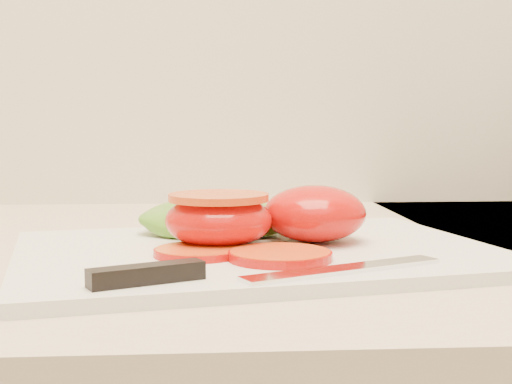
{
  "coord_description": "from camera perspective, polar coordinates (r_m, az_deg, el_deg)",
  "views": [
    {
      "loc": [
        -0.06,
        1.01,
        1.04
      ],
      "look_at": [
        -0.02,
        1.6,
        0.99
      ],
      "focal_mm": 50.0,
      "sensor_mm": 36.0,
      "label": 1
    }
  ],
  "objects": [
    {
      "name": "tomato_half_dome",
      "position": [
        0.62,
        4.7,
        -1.72
      ],
      "size": [
        0.09,
        0.09,
        0.05
      ],
      "primitive_type": "ellipsoid",
      "color": "red",
      "rests_on": "cutting_board"
    },
    {
      "name": "cutting_board",
      "position": [
        0.59,
        0.07,
        -4.91
      ],
      "size": [
        0.43,
        0.35,
        0.01
      ],
      "primitive_type": "cube",
      "rotation": [
        0.0,
        0.0,
        0.2
      ],
      "color": "silver",
      "rests_on": "counter"
    },
    {
      "name": "lettuce_leaf_0",
      "position": [
        0.66,
        -3.15,
        -2.18
      ],
      "size": [
        0.15,
        0.1,
        0.03
      ],
      "primitive_type": "ellipsoid",
      "rotation": [
        0.0,
        0.0,
        -0.02
      ],
      "color": "#559F2A",
      "rests_on": "cutting_board"
    },
    {
      "name": "tomato_slice_1",
      "position": [
        0.56,
        -4.64,
        -4.78
      ],
      "size": [
        0.07,
        0.07,
        0.01
      ],
      "primitive_type": "cylinder",
      "color": "orange",
      "rests_on": "cutting_board"
    },
    {
      "name": "tomato_slice_0",
      "position": [
        0.54,
        1.94,
        -5.09
      ],
      "size": [
        0.08,
        0.08,
        0.01
      ],
      "primitive_type": "cylinder",
      "color": "orange",
      "rests_on": "cutting_board"
    },
    {
      "name": "tomato_half_cut",
      "position": [
        0.59,
        -3.0,
        -2.09
      ],
      "size": [
        0.09,
        0.09,
        0.04
      ],
      "color": "red",
      "rests_on": "cutting_board"
    },
    {
      "name": "knife",
      "position": [
        0.47,
        -2.26,
        -6.42
      ],
      "size": [
        0.25,
        0.09,
        0.01
      ],
      "rotation": [
        0.0,
        0.0,
        0.44
      ],
      "color": "silver",
      "rests_on": "cutting_board"
    }
  ]
}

